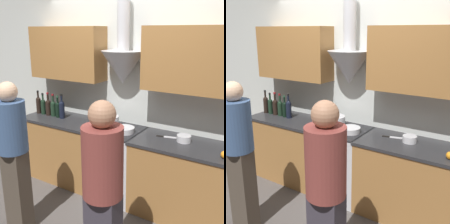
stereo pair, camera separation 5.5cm
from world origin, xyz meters
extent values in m
plane|color=#4C4744|center=(0.00, 0.00, 0.00)|extent=(12.00, 12.00, 0.00)
cube|color=silver|center=(0.00, 0.68, 1.30)|extent=(8.40, 0.06, 2.60)
cone|color=silver|center=(0.00, 0.50, 1.66)|extent=(0.54, 0.54, 0.40)
cylinder|color=silver|center=(0.00, 0.50, 2.21)|extent=(0.15, 0.15, 0.69)
cube|color=#9E6B38|center=(-0.87, 0.50, 1.80)|extent=(1.11, 0.32, 0.70)
cube|color=#9E6B38|center=(0.87, 0.50, 1.80)|extent=(1.11, 0.32, 0.70)
cube|color=#9E6B38|center=(-0.87, 0.35, 0.44)|extent=(1.11, 0.60, 0.87)
cube|color=#28282B|center=(-0.87, 0.35, 0.89)|extent=(1.14, 0.62, 0.03)
cube|color=#9E6B38|center=(0.87, 0.35, 0.44)|extent=(1.11, 0.60, 0.87)
cube|color=#28282B|center=(0.87, 0.35, 0.89)|extent=(1.13, 0.62, 0.03)
cube|color=silver|center=(0.00, 0.35, 0.44)|extent=(0.63, 0.60, 0.89)
cube|color=black|center=(0.00, 0.06, 0.41)|extent=(0.44, 0.01, 0.40)
cube|color=black|center=(0.00, 0.35, 0.90)|extent=(0.63, 0.60, 0.02)
cube|color=silver|center=(0.00, 0.62, 0.84)|extent=(0.63, 0.06, 0.10)
cylinder|color=black|center=(-1.35, 0.36, 1.01)|extent=(0.07, 0.07, 0.21)
sphere|color=black|center=(-1.35, 0.36, 1.12)|extent=(0.07, 0.07, 0.07)
cylinder|color=black|center=(-1.35, 0.36, 1.18)|extent=(0.03, 0.03, 0.10)
cylinder|color=black|center=(-1.35, 0.36, 1.24)|extent=(0.03, 0.03, 0.02)
cylinder|color=black|center=(-1.26, 0.36, 1.00)|extent=(0.07, 0.07, 0.19)
sphere|color=black|center=(-1.26, 0.36, 1.09)|extent=(0.07, 0.07, 0.07)
cylinder|color=black|center=(-1.26, 0.36, 1.15)|extent=(0.03, 0.03, 0.09)
cylinder|color=black|center=(-1.26, 0.36, 1.21)|extent=(0.03, 0.03, 0.02)
cylinder|color=black|center=(-1.16, 0.36, 1.00)|extent=(0.08, 0.08, 0.19)
sphere|color=black|center=(-1.16, 0.36, 1.10)|extent=(0.07, 0.07, 0.07)
cylinder|color=black|center=(-1.16, 0.36, 1.17)|extent=(0.03, 0.03, 0.11)
cylinder|color=maroon|center=(-1.16, 0.36, 1.23)|extent=(0.03, 0.03, 0.02)
cylinder|color=black|center=(-1.06, 0.36, 1.00)|extent=(0.08, 0.08, 0.18)
sphere|color=black|center=(-1.06, 0.36, 1.09)|extent=(0.08, 0.08, 0.08)
cylinder|color=black|center=(-1.06, 0.36, 1.16)|extent=(0.03, 0.03, 0.10)
cylinder|color=maroon|center=(-1.06, 0.36, 1.22)|extent=(0.03, 0.03, 0.02)
cylinder|color=black|center=(-0.97, 0.36, 1.00)|extent=(0.07, 0.07, 0.18)
sphere|color=black|center=(-0.97, 0.36, 1.09)|extent=(0.07, 0.07, 0.07)
cylinder|color=black|center=(-0.97, 0.36, 1.15)|extent=(0.03, 0.03, 0.09)
cylinder|color=#234C33|center=(-0.97, 0.36, 1.21)|extent=(0.03, 0.03, 0.02)
cylinder|color=black|center=(-0.89, 0.35, 1.01)|extent=(0.08, 0.08, 0.21)
sphere|color=black|center=(-0.89, 0.35, 1.11)|extent=(0.07, 0.07, 0.07)
cylinder|color=black|center=(-0.89, 0.35, 1.18)|extent=(0.03, 0.03, 0.10)
cylinder|color=black|center=(-0.89, 0.35, 1.24)|extent=(0.03, 0.03, 0.02)
cylinder|color=silver|center=(-0.14, 0.40, 0.97)|extent=(0.26, 0.26, 0.14)
cylinder|color=silver|center=(0.14, 0.31, 0.94)|extent=(0.24, 0.24, 0.06)
cylinder|color=silver|center=(0.85, 0.40, 0.94)|extent=(0.16, 0.16, 0.07)
cube|color=silver|center=(0.68, 0.44, 0.91)|extent=(0.15, 0.07, 0.01)
cube|color=black|center=(0.57, 0.41, 0.91)|extent=(0.09, 0.04, 0.01)
cube|color=#473D33|center=(-0.53, -0.80, 0.46)|extent=(0.26, 0.17, 0.92)
cylinder|color=#38517A|center=(-0.53, -0.80, 1.18)|extent=(0.31, 0.31, 0.52)
sphere|color=#E0B28E|center=(-0.53, -0.80, 1.54)|extent=(0.20, 0.20, 0.20)
cylinder|color=brown|center=(0.61, -0.87, 1.13)|extent=(0.32, 0.32, 0.57)
sphere|color=#AD7A5B|center=(0.61, -0.87, 1.51)|extent=(0.21, 0.21, 0.21)
camera|label=1|loc=(1.70, -2.50, 2.10)|focal=45.00mm
camera|label=2|loc=(1.75, -2.47, 2.10)|focal=45.00mm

